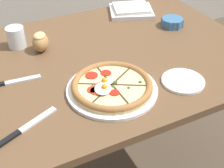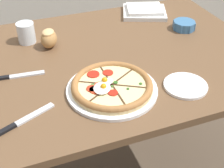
{
  "view_description": "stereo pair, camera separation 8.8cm",
  "coord_description": "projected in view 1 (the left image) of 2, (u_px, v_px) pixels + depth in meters",
  "views": [
    {
      "loc": [
        -0.47,
        -0.98,
        1.43
      ],
      "look_at": [
        -0.09,
        -0.22,
        0.8
      ],
      "focal_mm": 50.0,
      "sensor_mm": 36.0,
      "label": 1
    },
    {
      "loc": [
        -0.39,
        -1.02,
        1.43
      ],
      "look_at": [
        -0.09,
        -0.22,
        0.8
      ],
      "focal_mm": 50.0,
      "sensor_mm": 36.0,
      "label": 2
    }
  ],
  "objects": [
    {
      "name": "knife_spare",
      "position": [
        9.0,
        83.0,
        1.11
      ],
      "size": [
        0.22,
        0.04,
        0.01
      ],
      "rotation": [
        0.0,
        0.0,
        -0.09
      ],
      "color": "silver",
      "rests_on": "dining_table"
    },
    {
      "name": "knife_main",
      "position": [
        24.0,
        129.0,
        0.92
      ],
      "size": [
        0.22,
        0.11,
        0.01
      ],
      "rotation": [
        0.0,
        0.0,
        0.41
      ],
      "color": "silver",
      "rests_on": "dining_table"
    },
    {
      "name": "side_saucer",
      "position": [
        183.0,
        81.0,
        1.12
      ],
      "size": [
        0.15,
        0.15,
        0.01
      ],
      "color": "white",
      "rests_on": "dining_table"
    },
    {
      "name": "dining_table",
      "position": [
        107.0,
        77.0,
        1.33
      ],
      "size": [
        1.23,
        0.89,
        0.77
      ],
      "color": "brown",
      "rests_on": "ground_plane"
    },
    {
      "name": "water_glass",
      "position": [
        16.0,
        38.0,
        1.3
      ],
      "size": [
        0.07,
        0.07,
        0.09
      ],
      "color": "white",
      "rests_on": "dining_table"
    },
    {
      "name": "ramekin_bowl",
      "position": [
        172.0,
        22.0,
        1.47
      ],
      "size": [
        0.11,
        0.11,
        0.04
      ],
      "color": "teal",
      "rests_on": "dining_table"
    },
    {
      "name": "bread_piece_mid",
      "position": [
        40.0,
        41.0,
        1.27
      ],
      "size": [
        0.1,
        0.11,
        0.08
      ],
      "rotation": [
        0.0,
        0.0,
        1.12
      ],
      "color": "#B27F47",
      "rests_on": "dining_table"
    },
    {
      "name": "pizza",
      "position": [
        112.0,
        87.0,
        1.07
      ],
      "size": [
        0.32,
        0.32,
        0.05
      ],
      "color": "white",
      "rests_on": "dining_table"
    },
    {
      "name": "napkin_folded",
      "position": [
        131.0,
        10.0,
        1.59
      ],
      "size": [
        0.26,
        0.25,
        0.04
      ],
      "rotation": [
        0.0,
        0.0,
        -0.38
      ],
      "color": "silver",
      "rests_on": "dining_table"
    }
  ]
}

